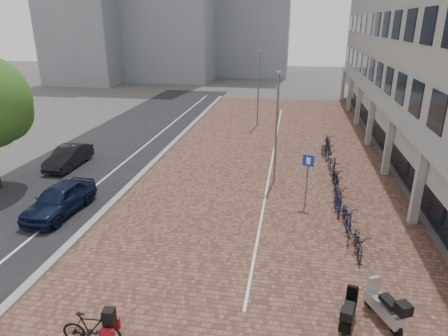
# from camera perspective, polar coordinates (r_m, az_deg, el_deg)

# --- Properties ---
(ground) EXTENTS (140.00, 140.00, 0.00)m
(ground) POSITION_cam_1_polar(r_m,az_deg,el_deg) (15.59, -3.89, -12.14)
(ground) COLOR #474442
(ground) RESTS_ON ground
(plaza_brick) EXTENTS (14.50, 42.00, 0.04)m
(plaza_brick) POSITION_cam_1_polar(r_m,az_deg,el_deg) (26.14, 6.60, 1.60)
(plaza_brick) COLOR brown
(plaza_brick) RESTS_ON ground
(street_asphalt) EXTENTS (8.00, 50.00, 0.03)m
(street_asphalt) POSITION_cam_1_polar(r_m,az_deg,el_deg) (28.85, -15.77, 2.75)
(street_asphalt) COLOR black
(street_asphalt) RESTS_ON ground
(curb) EXTENTS (0.35, 42.00, 0.14)m
(curb) POSITION_cam_1_polar(r_m,az_deg,el_deg) (27.40, -8.38, 2.53)
(curb) COLOR gray
(curb) RESTS_ON ground
(lane_line) EXTENTS (0.12, 44.00, 0.00)m
(lane_line) POSITION_cam_1_polar(r_m,az_deg,el_deg) (28.06, -12.07, 2.62)
(lane_line) COLOR white
(lane_line) RESTS_ON street_asphalt
(parking_line) EXTENTS (0.10, 30.00, 0.00)m
(parking_line) POSITION_cam_1_polar(r_m,az_deg,el_deg) (26.12, 7.04, 1.62)
(parking_line) COLOR white
(parking_line) RESTS_ON plaza_brick
(car_navy) EXTENTS (1.95, 4.27, 1.42)m
(car_navy) POSITION_cam_1_polar(r_m,az_deg,el_deg) (19.68, -22.68, -4.19)
(car_navy) COLOR black
(car_navy) RESTS_ON ground
(car_dark) EXTENTS (1.38, 3.89, 1.28)m
(car_dark) POSITION_cam_1_polar(r_m,az_deg,el_deg) (25.88, -21.54, 1.54)
(car_dark) COLOR black
(car_dark) RESTS_ON ground
(hero_bike) EXTENTS (1.71, 0.58, 1.19)m
(hero_bike) POSITION_cam_1_polar(r_m,az_deg,el_deg) (12.15, -18.63, -21.06)
(hero_bike) COLOR black
(hero_bike) RESTS_ON ground
(scooter_front) EXTENTS (1.24, 1.79, 1.19)m
(scooter_front) POSITION_cam_1_polar(r_m,az_deg,el_deg) (13.07, 22.19, -17.87)
(scooter_front) COLOR #B1B1B6
(scooter_front) RESTS_ON ground
(scooter_mid) EXTENTS (0.86, 1.61, 1.05)m
(scooter_mid) POSITION_cam_1_polar(r_m,az_deg,el_deg) (12.62, 17.56, -19.16)
(scooter_mid) COLOR black
(scooter_mid) RESTS_ON ground
(parking_sign) EXTENTS (0.53, 0.20, 2.58)m
(parking_sign) POSITION_cam_1_polar(r_m,az_deg,el_deg) (18.92, 11.97, -0.55)
(parking_sign) COLOR slate
(parking_sign) RESTS_ON ground
(lamp_near) EXTENTS (0.12, 0.12, 5.96)m
(lamp_near) POSITION_cam_1_polar(r_m,az_deg,el_deg) (21.20, 7.55, 5.48)
(lamp_near) COLOR slate
(lamp_near) RESTS_ON ground
(lamp_far) EXTENTS (0.12, 0.12, 6.12)m
(lamp_far) POSITION_cam_1_polar(r_m,az_deg,el_deg) (33.52, 4.97, 11.20)
(lamp_far) COLOR slate
(lamp_far) RESTS_ON ground
(bike_row) EXTENTS (1.36, 15.80, 1.05)m
(bike_row) POSITION_cam_1_polar(r_m,az_deg,el_deg) (22.22, 15.79, -1.10)
(bike_row) COLOR black
(bike_row) RESTS_ON ground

